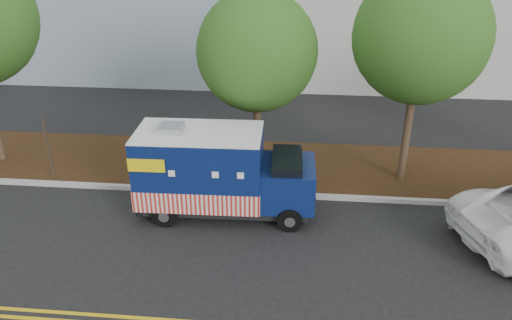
{
  "coord_description": "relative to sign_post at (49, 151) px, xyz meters",
  "views": [
    {
      "loc": [
        3.33,
        -12.89,
        8.45
      ],
      "look_at": [
        2.05,
        0.6,
        1.72
      ],
      "focal_mm": 35.0,
      "sensor_mm": 36.0,
      "label": 1
    }
  ],
  "objects": [
    {
      "name": "centerline_near",
      "position": [
        5.1,
        -6.09,
        -1.19
      ],
      "size": [
        120.0,
        0.1,
        0.01
      ],
      "primitive_type": "cube",
      "color": "gold",
      "rests_on": "ground"
    },
    {
      "name": "mulch_strip",
      "position": [
        5.1,
        1.86,
        -1.12
      ],
      "size": [
        120.0,
        4.0,
        0.15
      ],
      "primitive_type": "cube",
      "color": "black",
      "rests_on": "ground"
    },
    {
      "name": "ground",
      "position": [
        5.1,
        -1.64,
        -1.2
      ],
      "size": [
        120.0,
        120.0,
        0.0
      ],
      "primitive_type": "plane",
      "color": "black",
      "rests_on": "ground"
    },
    {
      "name": "curb",
      "position": [
        5.1,
        -0.24,
        -1.12
      ],
      "size": [
        120.0,
        0.18,
        0.15
      ],
      "primitive_type": "cube",
      "color": "#9E9E99",
      "rests_on": "ground"
    },
    {
      "name": "tree_b",
      "position": [
        6.92,
        1.69,
        3.15
      ],
      "size": [
        4.02,
        4.02,
        6.37
      ],
      "color": "#38281C",
      "rests_on": "ground"
    },
    {
      "name": "food_truck",
      "position": [
        5.96,
        -1.31,
        0.11
      ],
      "size": [
        5.55,
        2.22,
        2.89
      ],
      "rotation": [
        0.0,
        0.0,
        0.03
      ],
      "color": "black",
      "rests_on": "ground"
    },
    {
      "name": "sign_post",
      "position": [
        0.0,
        0.0,
        0.0
      ],
      "size": [
        0.06,
        0.06,
        2.4
      ],
      "primitive_type": "cube",
      "color": "#473828",
      "rests_on": "ground"
    },
    {
      "name": "tree_c",
      "position": [
        12.01,
        1.21,
        3.85
      ],
      "size": [
        4.19,
        4.19,
        7.16
      ],
      "color": "#38281C",
      "rests_on": "ground"
    }
  ]
}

